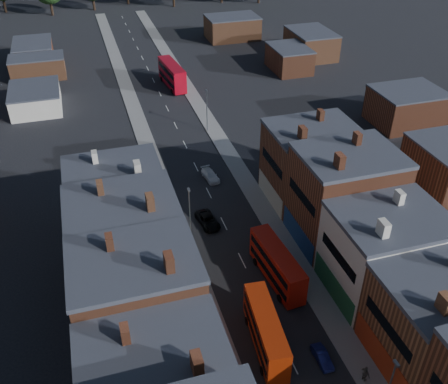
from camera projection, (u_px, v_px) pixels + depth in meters
pavement_west at (155, 167)px, 82.33m from camera, size 3.00×200.00×0.12m
pavement_east at (230, 155)px, 85.43m from camera, size 3.00×200.00×0.12m
lamp_post_2 at (190, 211)px, 64.17m from camera, size 0.25×0.70×8.12m
lamp_post_3 at (207, 108)px, 90.45m from camera, size 0.25×0.70×8.12m
bus_0 at (266, 331)px, 50.97m from camera, size 3.26×10.27×4.36m
bus_1 at (277, 265)px, 59.10m from camera, size 3.30×10.62×4.52m
bus_2 at (172, 74)px, 109.49m from camera, size 3.93×12.24×5.19m
car_1 at (322, 357)px, 50.46m from camera, size 1.18×3.35×1.10m
car_2 at (208, 220)px, 69.17m from camera, size 2.94×5.22×1.38m
car_3 at (210, 175)px, 78.95m from camera, size 2.41×4.69×1.30m
ped_1 at (207, 339)px, 51.92m from camera, size 0.85×0.66×1.55m
ped_3 at (365, 374)px, 48.21m from camera, size 0.76×1.22×1.94m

